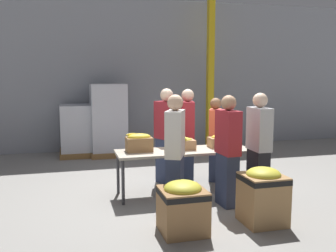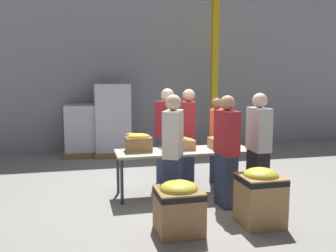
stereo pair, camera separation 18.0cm
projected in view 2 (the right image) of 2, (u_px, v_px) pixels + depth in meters
The scene contains 17 objects.
ground_plane at pixel (184, 193), 6.30m from camera, with size 30.00×30.00×0.00m, color gray.
wall_back at pixel (142, 75), 10.11m from camera, with size 16.00×0.08×4.00m.
sorting_table at pixel (184, 153), 6.21m from camera, with size 2.25×0.71×0.75m.
banana_box_0 at pixel (139, 142), 6.09m from camera, with size 0.44×0.28×0.30m.
banana_box_1 at pixel (182, 143), 6.24m from camera, with size 0.40×0.30×0.23m.
banana_box_2 at pixel (221, 141), 6.43m from camera, with size 0.43×0.26×0.23m.
volunteer_0 at pixel (216, 140), 6.99m from camera, with size 0.37×0.47×1.56m.
volunteer_1 at pixel (226, 152), 5.60m from camera, with size 0.25×0.47×1.69m.
volunteer_2 at pixel (188, 136), 6.97m from camera, with size 0.34×0.51×1.73m.
volunteer_3 at pixel (258, 148), 5.82m from camera, with size 0.23×0.46×1.71m.
volunteer_4 at pixel (167, 137), 6.81m from camera, with size 0.41×0.52×1.75m.
volunteer_5 at pixel (173, 154), 5.40m from camera, with size 0.40×0.51×1.71m.
donation_bin_0 at pixel (179, 205), 4.69m from camera, with size 0.56×0.56×0.67m.
donation_bin_1 at pixel (260, 195), 4.94m from camera, with size 0.54×0.54×0.77m.
support_pillar at pixel (214, 75), 9.76m from camera, with size 0.16×0.16×4.00m.
pallet_stack_0 at pixel (112, 120), 9.30m from camera, with size 0.93×0.93×1.78m.
pallet_stack_1 at pixel (83, 130), 9.33m from camera, with size 0.95×0.95×1.27m.
Camera 2 is at (-1.67, -5.87, 1.96)m, focal length 40.00 mm.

